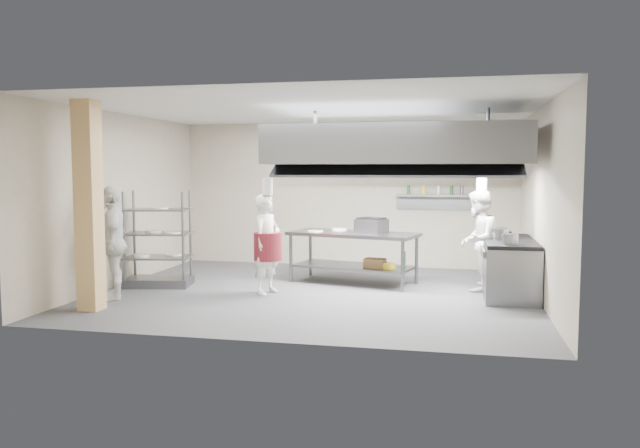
% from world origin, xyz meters
% --- Properties ---
extents(floor, '(7.00, 7.00, 0.00)m').
position_xyz_m(floor, '(0.00, 0.00, 0.00)').
color(floor, '#3B3B3E').
rests_on(floor, ground).
extents(ceiling, '(7.00, 7.00, 0.00)m').
position_xyz_m(ceiling, '(0.00, 0.00, 3.00)').
color(ceiling, silver).
rests_on(ceiling, wall_back).
extents(wall_back, '(7.00, 0.00, 7.00)m').
position_xyz_m(wall_back, '(0.00, 3.00, 1.50)').
color(wall_back, '#A19580').
rests_on(wall_back, ground).
extents(wall_left, '(0.00, 6.00, 6.00)m').
position_xyz_m(wall_left, '(-3.50, 0.00, 1.50)').
color(wall_left, '#A19580').
rests_on(wall_left, ground).
extents(wall_right, '(0.00, 6.00, 6.00)m').
position_xyz_m(wall_right, '(3.50, 0.00, 1.50)').
color(wall_right, '#A19580').
rests_on(wall_right, ground).
extents(column, '(0.30, 0.30, 3.00)m').
position_xyz_m(column, '(-2.90, -1.90, 1.50)').
color(column, tan).
rests_on(column, floor).
extents(exhaust_hood, '(4.00, 2.50, 0.60)m').
position_xyz_m(exhaust_hood, '(1.30, 0.40, 2.40)').
color(exhaust_hood, gray).
rests_on(exhaust_hood, ceiling).
extents(hood_strip_a, '(1.60, 0.12, 0.04)m').
position_xyz_m(hood_strip_a, '(0.40, 0.40, 2.08)').
color(hood_strip_a, white).
rests_on(hood_strip_a, exhaust_hood).
extents(hood_strip_b, '(1.60, 0.12, 0.04)m').
position_xyz_m(hood_strip_b, '(2.20, 0.40, 2.08)').
color(hood_strip_b, white).
rests_on(hood_strip_b, exhaust_hood).
extents(wall_shelf, '(1.50, 0.28, 0.04)m').
position_xyz_m(wall_shelf, '(1.80, 2.84, 1.50)').
color(wall_shelf, gray).
rests_on(wall_shelf, wall_back).
extents(island, '(2.42, 1.45, 0.91)m').
position_xyz_m(island, '(0.46, 1.00, 0.46)').
color(island, gray).
rests_on(island, floor).
extents(island_worktop, '(2.42, 1.45, 0.06)m').
position_xyz_m(island_worktop, '(0.46, 1.00, 0.88)').
color(island_worktop, gray).
rests_on(island_worktop, island).
extents(island_undershelf, '(2.22, 1.32, 0.04)m').
position_xyz_m(island_undershelf, '(0.46, 1.00, 0.30)').
color(island_undershelf, slate).
rests_on(island_undershelf, island).
extents(pass_rack, '(1.20, 0.84, 1.65)m').
position_xyz_m(pass_rack, '(-2.80, 0.01, 0.83)').
color(pass_rack, slate).
rests_on(pass_rack, floor).
extents(cooking_range, '(0.80, 2.00, 0.84)m').
position_xyz_m(cooking_range, '(3.08, 0.50, 0.42)').
color(cooking_range, gray).
rests_on(cooking_range, floor).
extents(range_top, '(0.78, 1.96, 0.06)m').
position_xyz_m(range_top, '(3.08, 0.50, 0.87)').
color(range_top, black).
rests_on(range_top, cooking_range).
extents(chef_head, '(0.55, 0.68, 1.62)m').
position_xyz_m(chef_head, '(-0.76, -0.24, 0.81)').
color(chef_head, silver).
rests_on(chef_head, floor).
extents(chef_line, '(0.84, 0.97, 1.69)m').
position_xyz_m(chef_line, '(2.60, 0.76, 0.84)').
color(chef_line, white).
rests_on(chef_line, floor).
extents(chef_plating, '(0.88, 1.12, 1.77)m').
position_xyz_m(chef_plating, '(-3.00, -1.12, 0.89)').
color(chef_plating, silver).
rests_on(chef_plating, floor).
extents(griddle, '(0.61, 0.56, 0.24)m').
position_xyz_m(griddle, '(0.78, 1.00, 1.03)').
color(griddle, slate).
rests_on(griddle, island_worktop).
extents(wicker_basket, '(0.39, 0.30, 0.16)m').
position_xyz_m(wicker_basket, '(0.87, 0.83, 0.40)').
color(wicker_basket, brown).
rests_on(wicker_basket, island_undershelf).
extents(stockpot, '(0.26, 0.26, 0.18)m').
position_xyz_m(stockpot, '(2.94, 0.45, 0.99)').
color(stockpot, gray).
rests_on(stockpot, range_top).
extents(plate_stack, '(0.28, 0.28, 0.05)m').
position_xyz_m(plate_stack, '(-2.80, 0.01, 0.53)').
color(plate_stack, silver).
rests_on(plate_stack, pass_rack).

